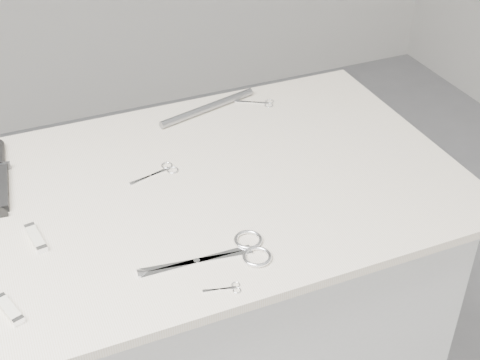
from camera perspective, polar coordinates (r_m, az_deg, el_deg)
name	(u,v)px	position (r m, az deg, el deg)	size (l,w,h in m)	color
plinth	(223,333)	(1.71, -1.48, -12.89)	(0.90, 0.60, 0.90)	silver
display_board	(220,183)	(1.40, -1.76, -0.27)	(1.00, 0.70, 0.02)	beige
large_shears	(233,253)	(1.21, -0.61, -6.23)	(0.24, 0.10, 0.01)	white
embroidery_scissors_a	(161,172)	(1.43, -6.77, 0.72)	(0.11, 0.06, 0.00)	white
embroidery_scissors_b	(261,103)	(1.67, 1.78, 6.60)	(0.09, 0.07, 0.00)	white
tiny_scissors	(227,289)	(1.15, -1.10, -9.25)	(0.07, 0.03, 0.00)	white
pocket_knife_a	(36,238)	(1.29, -17.02, -4.76)	(0.03, 0.09, 0.01)	silver
pocket_knife_b	(9,310)	(1.17, -19.09, -10.42)	(0.04, 0.08, 0.01)	silver
metal_rail	(208,108)	(1.64, -2.77, 6.18)	(0.02, 0.02, 0.27)	gray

